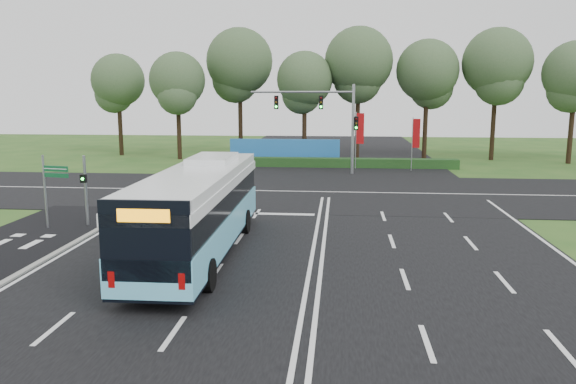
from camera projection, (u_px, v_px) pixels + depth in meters
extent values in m
plane|color=#26511B|center=(315.00, 240.00, 24.36)|extent=(120.00, 120.00, 0.00)
cube|color=black|center=(315.00, 240.00, 24.36)|extent=(20.00, 120.00, 0.04)
cube|color=black|center=(323.00, 192.00, 36.12)|extent=(120.00, 14.00, 0.05)
cube|color=black|center=(1.00, 251.00, 22.55)|extent=(5.00, 18.00, 0.06)
cube|color=gray|center=(58.00, 252.00, 22.33)|extent=(0.25, 18.00, 0.12)
cube|color=#6AD2F7|center=(200.00, 227.00, 21.93)|extent=(2.82, 12.78, 1.17)
cube|color=black|center=(200.00, 240.00, 22.02)|extent=(2.79, 12.72, 0.32)
cube|color=black|center=(199.00, 201.00, 21.74)|extent=(2.71, 12.59, 1.01)
cube|color=white|center=(198.00, 184.00, 21.63)|extent=(2.82, 12.78, 0.37)
cube|color=white|center=(198.00, 175.00, 21.57)|extent=(2.76, 12.27, 0.37)
cube|color=white|center=(213.00, 159.00, 24.12)|extent=(1.74, 3.21, 0.27)
cube|color=black|center=(145.00, 241.00, 15.54)|extent=(2.58, 0.15, 2.34)
cube|color=orange|center=(144.00, 216.00, 15.37)|extent=(1.49, 0.08, 0.37)
cylinder|color=black|center=(192.00, 221.00, 25.67)|extent=(0.31, 1.11, 1.10)
cylinder|color=black|center=(246.00, 222.00, 25.48)|extent=(0.31, 1.11, 1.10)
cylinder|color=black|center=(133.00, 273.00, 18.17)|extent=(0.31, 1.11, 1.10)
cylinder|color=black|center=(209.00, 275.00, 17.97)|extent=(0.31, 1.11, 1.10)
cylinder|color=gray|center=(86.00, 191.00, 26.71)|extent=(0.14, 0.14, 3.41)
cube|color=black|center=(83.00, 179.00, 26.42)|extent=(0.28, 0.19, 0.39)
sphere|color=#19F233|center=(82.00, 179.00, 26.33)|extent=(0.14, 0.14, 0.14)
cylinder|color=gray|center=(45.00, 192.00, 26.11)|extent=(0.10, 0.10, 3.50)
cube|color=#0D4D28|center=(55.00, 169.00, 25.74)|extent=(1.30, 0.30, 0.26)
cube|color=#0D4D28|center=(56.00, 175.00, 25.79)|extent=(1.30, 0.30, 0.19)
cube|color=white|center=(55.00, 169.00, 25.70)|extent=(1.21, 0.23, 0.03)
cylinder|color=gray|center=(356.00, 141.00, 47.03)|extent=(0.07, 0.07, 4.78)
cube|color=#AA0E11|center=(360.00, 129.00, 46.74)|extent=(0.63, 0.19, 2.55)
cylinder|color=gray|center=(412.00, 145.00, 45.55)|extent=(0.07, 0.07, 4.38)
cube|color=#AA0E11|center=(416.00, 133.00, 45.23)|extent=(0.55, 0.27, 2.33)
cylinder|color=gray|center=(353.00, 130.00, 43.67)|extent=(0.24, 0.24, 7.00)
cylinder|color=gray|center=(302.00, 92.00, 43.53)|extent=(8.00, 0.16, 0.16)
cube|color=black|center=(321.00, 102.00, 43.53)|extent=(0.32, 0.28, 1.05)
cube|color=black|center=(276.00, 102.00, 43.85)|extent=(0.32, 0.28, 1.05)
cube|color=black|center=(356.00, 123.00, 43.56)|extent=(0.32, 0.28, 1.05)
cube|color=#153A16|center=(328.00, 163.00, 48.31)|extent=(22.00, 1.20, 0.80)
cube|color=blue|center=(285.00, 151.00, 51.01)|extent=(10.00, 0.30, 2.20)
cylinder|color=black|center=(120.00, 120.00, 57.38)|extent=(0.44, 0.44, 7.22)
sphere|color=#3C5733|center=(118.00, 80.00, 56.69)|extent=(5.32, 5.32, 5.32)
cylinder|color=black|center=(179.00, 122.00, 53.93)|extent=(0.44, 0.44, 7.19)
sphere|color=#3C5733|center=(177.00, 80.00, 53.24)|extent=(5.29, 5.29, 5.29)
cylinder|color=black|center=(240.00, 112.00, 56.52)|extent=(0.44, 0.44, 8.96)
sphere|color=#3C5733|center=(240.00, 61.00, 55.66)|extent=(6.60, 6.60, 6.60)
cylinder|color=black|center=(304.00, 121.00, 54.11)|extent=(0.44, 0.44, 7.24)
sphere|color=#3C5733|center=(305.00, 79.00, 53.42)|extent=(5.33, 5.33, 5.33)
cylinder|color=black|center=(358.00, 112.00, 54.73)|extent=(0.44, 0.44, 8.90)
sphere|color=#3C5733|center=(359.00, 61.00, 53.87)|extent=(6.56, 6.56, 6.56)
cylinder|color=black|center=(426.00, 117.00, 53.89)|extent=(0.44, 0.44, 8.01)
sphere|color=#3C5733|center=(428.00, 70.00, 53.12)|extent=(5.90, 5.90, 5.90)
cylinder|color=black|center=(494.00, 114.00, 53.02)|extent=(0.44, 0.44, 8.69)
sphere|color=#3C5733|center=(497.00, 62.00, 52.19)|extent=(6.40, 6.40, 6.40)
cylinder|color=black|center=(572.00, 121.00, 50.34)|extent=(0.44, 0.44, 7.69)
sphere|color=#3C5733|center=(576.00, 73.00, 49.61)|extent=(5.67, 5.67, 5.67)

